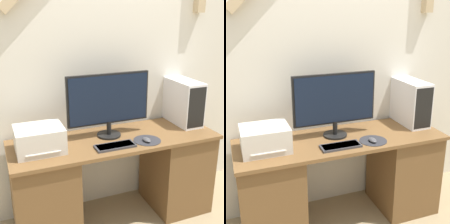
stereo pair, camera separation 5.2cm
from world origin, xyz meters
The scene contains 8 objects.
wall_back centered at (0.00, 0.65, 1.37)m, with size 6.40×0.13×2.80m.
desk centered at (0.00, 0.30, 0.41)m, with size 1.77×0.60×0.79m.
monitor centered at (-0.03, 0.37, 1.10)m, with size 0.72×0.21×0.54m.
keyboard centered at (-0.07, 0.14, 0.80)m, with size 0.32×0.13×0.02m.
mousepad centered at (0.23, 0.15, 0.79)m, with size 0.23×0.23×0.00m.
mouse centered at (0.21, 0.13, 0.81)m, with size 0.05×0.10×0.03m.
computer_tower centered at (0.74, 0.42, 1.00)m, with size 0.20×0.44×0.41m.
printer centered at (-0.63, 0.29, 0.89)m, with size 0.36×0.31×0.19m.
Camera 2 is at (-0.88, -1.96, 1.84)m, focal length 50.00 mm.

